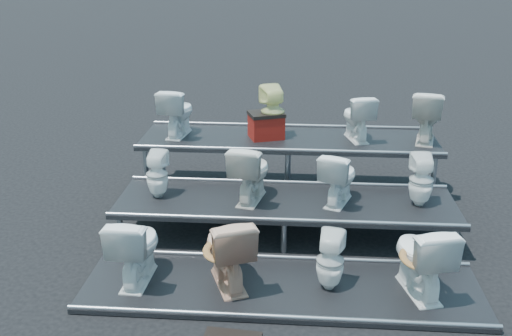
# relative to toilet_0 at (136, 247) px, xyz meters

# --- Properties ---
(ground) EXTENTS (80.00, 80.00, 0.00)m
(ground) POSITION_rel_toilet_0_xyz_m (1.55, 1.30, -0.45)
(ground) COLOR black
(ground) RESTS_ON ground
(tier_front) EXTENTS (4.20, 1.20, 0.06)m
(tier_front) POSITION_rel_toilet_0_xyz_m (1.55, 0.00, -0.42)
(tier_front) COLOR black
(tier_front) RESTS_ON ground
(tier_mid) EXTENTS (4.20, 1.20, 0.46)m
(tier_mid) POSITION_rel_toilet_0_xyz_m (1.55, 1.30, -0.22)
(tier_mid) COLOR black
(tier_mid) RESTS_ON ground
(tier_back) EXTENTS (4.20, 1.20, 0.86)m
(tier_back) POSITION_rel_toilet_0_xyz_m (1.55, 2.60, -0.02)
(tier_back) COLOR black
(tier_back) RESTS_ON ground
(toilet_0) EXTENTS (0.47, 0.79, 0.78)m
(toilet_0) POSITION_rel_toilet_0_xyz_m (0.00, 0.00, 0.00)
(toilet_0) COLOR white
(toilet_0) RESTS_ON tier_front
(toilet_1) EXTENTS (0.72, 0.91, 0.82)m
(toilet_1) POSITION_rel_toilet_0_xyz_m (0.98, 0.00, 0.02)
(toilet_1) COLOR tan
(toilet_1) RESTS_ON tier_front
(toilet_2) EXTENTS (0.35, 0.35, 0.64)m
(toilet_2) POSITION_rel_toilet_0_xyz_m (2.05, 0.00, -0.07)
(toilet_2) COLOR white
(toilet_2) RESTS_ON tier_front
(toilet_3) EXTENTS (0.63, 0.88, 0.81)m
(toilet_3) POSITION_rel_toilet_0_xyz_m (2.96, 0.00, 0.01)
(toilet_3) COLOR white
(toilet_3) RESTS_ON tier_front
(toilet_4) EXTENTS (0.30, 0.30, 0.60)m
(toilet_4) POSITION_rel_toilet_0_xyz_m (-0.06, 1.30, 0.31)
(toilet_4) COLOR white
(toilet_4) RESTS_ON tier_mid
(toilet_5) EXTENTS (0.56, 0.79, 0.74)m
(toilet_5) POSITION_rel_toilet_0_xyz_m (1.11, 1.30, 0.38)
(toilet_5) COLOR silver
(toilet_5) RESTS_ON tier_mid
(toilet_6) EXTENTS (0.58, 0.75, 0.67)m
(toilet_6) POSITION_rel_toilet_0_xyz_m (2.19, 1.30, 0.34)
(toilet_6) COLOR white
(toilet_6) RESTS_ON tier_mid
(toilet_7) EXTENTS (0.31, 0.31, 0.65)m
(toilet_7) POSITION_rel_toilet_0_xyz_m (3.18, 1.30, 0.33)
(toilet_7) COLOR white
(toilet_7) RESTS_ON tier_mid
(toilet_8) EXTENTS (0.49, 0.73, 0.70)m
(toilet_8) POSITION_rel_toilet_0_xyz_m (-0.05, 2.60, 0.76)
(toilet_8) COLOR white
(toilet_8) RESTS_ON tier_back
(toilet_9) EXTENTS (0.44, 0.45, 0.75)m
(toilet_9) POSITION_rel_toilet_0_xyz_m (1.32, 2.60, 0.78)
(toilet_9) COLOR #E9E897
(toilet_9) RESTS_ON tier_back
(toilet_10) EXTENTS (0.51, 0.71, 0.66)m
(toilet_10) POSITION_rel_toilet_0_xyz_m (2.50, 2.60, 0.74)
(toilet_10) COLOR white
(toilet_10) RESTS_ON tier_back
(toilet_11) EXTENTS (0.57, 0.80, 0.73)m
(toilet_11) POSITION_rel_toilet_0_xyz_m (3.46, 2.60, 0.77)
(toilet_11) COLOR silver
(toilet_11) RESTS_ON tier_back
(red_crate) EXTENTS (0.55, 0.50, 0.33)m
(red_crate) POSITION_rel_toilet_0_xyz_m (1.22, 2.58, 0.57)
(red_crate) COLOR maroon
(red_crate) RESTS_ON tier_back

